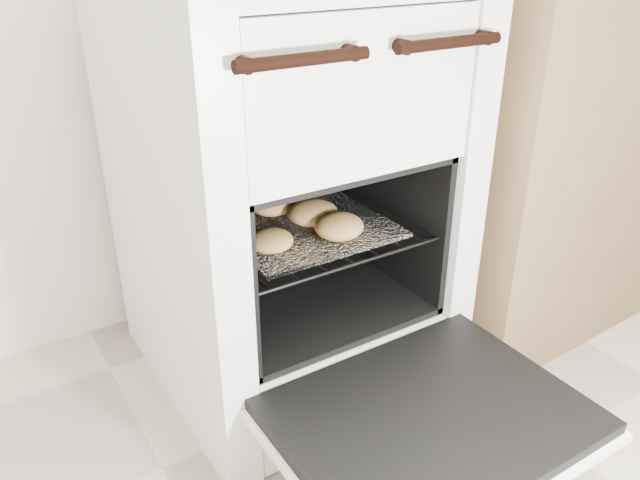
{
  "coord_description": "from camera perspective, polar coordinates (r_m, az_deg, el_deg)",
  "views": [
    {
      "loc": [
        -0.54,
        0.17,
        0.89
      ],
      "look_at": [
        0.02,
        1.06,
        0.37
      ],
      "focal_mm": 35.0,
      "sensor_mm": 36.0,
      "label": 1
    }
  ],
  "objects": [
    {
      "name": "oven_rack",
      "position": [
        1.23,
        -1.84,
        1.22
      ],
      "size": [
        0.4,
        0.39,
        0.01
      ],
      "color": "black",
      "rests_on": "stove"
    },
    {
      "name": "counter",
      "position": [
        1.76,
        20.23,
        11.83
      ],
      "size": [
        1.01,
        0.7,
        0.99
      ],
      "primitive_type": "cube",
      "rotation": [
        0.0,
        0.0,
        0.04
      ],
      "color": "brown",
      "rests_on": "ground"
    },
    {
      "name": "foil_sheet",
      "position": [
        1.21,
        -1.4,
        1.15
      ],
      "size": [
        0.31,
        0.28,
        0.01
      ],
      "primitive_type": "cube",
      "color": "white",
      "rests_on": "oven_rack"
    },
    {
      "name": "oven_door",
      "position": [
        1.06,
        10.06,
        -15.88
      ],
      "size": [
        0.5,
        0.39,
        0.03
      ],
      "color": "black",
      "rests_on": "stove"
    },
    {
      "name": "baked_rolls",
      "position": [
        1.19,
        -1.77,
        2.08
      ],
      "size": [
        0.25,
        0.3,
        0.05
      ],
      "color": "#B58D48",
      "rests_on": "foil_sheet"
    },
    {
      "name": "stove",
      "position": [
        1.26,
        -3.3,
        4.18
      ],
      "size": [
        0.55,
        0.62,
        0.85
      ],
      "color": "silver",
      "rests_on": "ground"
    }
  ]
}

